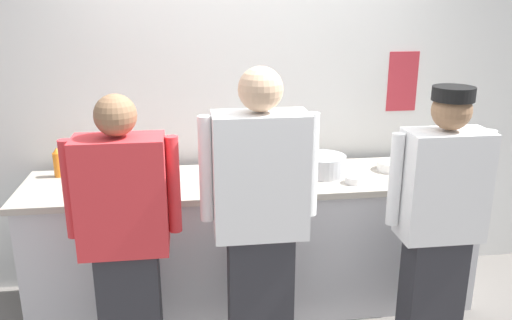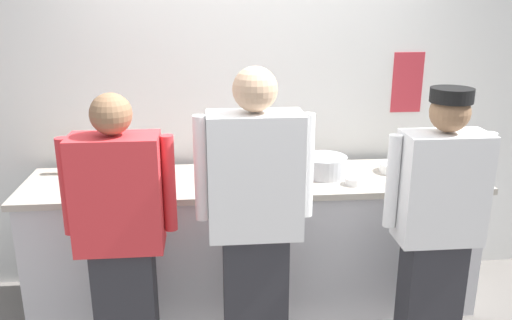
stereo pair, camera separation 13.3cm
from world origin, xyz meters
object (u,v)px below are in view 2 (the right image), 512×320
object	(u,v)px
squeeze_bottle_secondary	(61,160)
ramekin_green_sauce	(354,181)
ramekin_yellow_sauce	(426,175)
deli_cup	(442,165)
plate_stack_front	(97,173)
chef_far_right	(437,225)
sheet_tray	(242,177)
chef_center	(255,220)
mixing_bowl_steel	(324,166)
plate_stack_rear	(394,168)
squeeze_bottle_primary	(168,163)
chef_near_left	(121,235)

from	to	relation	value
squeeze_bottle_secondary	ramekin_green_sauce	distance (m)	1.92
ramekin_yellow_sauce	deli_cup	bearing A→B (deg)	38.92
plate_stack_front	deli_cup	bearing A→B (deg)	-1.45
chef_far_right	squeeze_bottle_secondary	bearing A→B (deg)	157.91
deli_cup	sheet_tray	bearing A→B (deg)	-178.41
chef_center	mixing_bowl_steel	size ratio (longest dim) A/B	5.72
ramekin_yellow_sauce	ramekin_green_sauce	world-z (taller)	ramekin_green_sauce
plate_stack_rear	ramekin_green_sauce	distance (m)	0.40
deli_cup	chef_center	bearing A→B (deg)	-152.06
chef_far_right	deli_cup	xyz separation A→B (m)	(0.34, 0.73, 0.10)
deli_cup	squeeze_bottle_primary	bearing A→B (deg)	178.58
chef_far_right	deli_cup	distance (m)	0.81
plate_stack_rear	squeeze_bottle_primary	size ratio (longest dim) A/B	0.99
squeeze_bottle_primary	ramekin_yellow_sauce	bearing A→B (deg)	-6.00
squeeze_bottle_secondary	chef_near_left	bearing A→B (deg)	-59.36
ramekin_yellow_sauce	sheet_tray	bearing A→B (deg)	175.58
chef_center	mixing_bowl_steel	xyz separation A→B (m)	(0.52, 0.69, 0.06)
sheet_tray	ramekin_yellow_sauce	size ratio (longest dim) A/B	4.61
plate_stack_front	squeeze_bottle_secondary	world-z (taller)	squeeze_bottle_secondary
ramekin_green_sauce	deli_cup	size ratio (longest dim) A/B	1.20
chef_near_left	plate_stack_front	bearing A→B (deg)	109.24
ramekin_green_sauce	chef_center	bearing A→B (deg)	-143.36
chef_near_left	chef_far_right	size ratio (longest dim) A/B	1.00
squeeze_bottle_secondary	chef_far_right	bearing A→B (deg)	-22.09
squeeze_bottle_primary	deli_cup	size ratio (longest dim) A/B	2.20
plate_stack_front	mixing_bowl_steel	world-z (taller)	mixing_bowl_steel
chef_far_right	squeeze_bottle_primary	size ratio (longest dim) A/B	8.14
chef_far_right	plate_stack_rear	distance (m)	0.74
chef_center	sheet_tray	world-z (taller)	chef_center
sheet_tray	chef_far_right	bearing A→B (deg)	-33.96
ramekin_green_sauce	chef_far_right	bearing A→B (deg)	-57.42
sheet_tray	squeeze_bottle_primary	bearing A→B (deg)	170.05
chef_far_right	plate_stack_rear	bearing A→B (deg)	89.41
mixing_bowl_steel	deli_cup	size ratio (longest dim) A/B	3.36
ramekin_yellow_sauce	plate_stack_front	bearing A→B (deg)	174.95
plate_stack_front	ramekin_green_sauce	size ratio (longest dim) A/B	2.29
plate_stack_front	squeeze_bottle_primary	world-z (taller)	squeeze_bottle_primary
chef_near_left	ramekin_yellow_sauce	world-z (taller)	chef_near_left
chef_far_right	ramekin_green_sauce	bearing A→B (deg)	122.58
chef_far_right	plate_stack_rear	size ratio (longest dim) A/B	8.22
plate_stack_front	deli_cup	size ratio (longest dim) A/B	2.75
squeeze_bottle_secondary	plate_stack_rear	bearing A→B (deg)	-4.09
chef_center	ramekin_yellow_sauce	distance (m)	1.31
chef_center	deli_cup	size ratio (longest dim) A/B	19.20
chef_near_left	mixing_bowl_steel	xyz separation A→B (m)	(1.23, 0.66, 0.13)
sheet_tray	ramekin_green_sauce	xyz separation A→B (m)	(0.70, -0.17, 0.01)
sheet_tray	ramekin_green_sauce	bearing A→B (deg)	-14.06
chef_far_right	squeeze_bottle_secondary	size ratio (longest dim) A/B	8.15
squeeze_bottle_secondary	ramekin_green_sauce	xyz separation A→B (m)	(1.88, -0.38, -0.07)
chef_center	squeeze_bottle_primary	size ratio (longest dim) A/B	8.74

